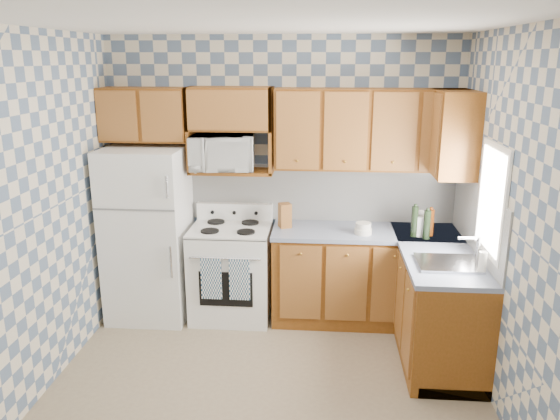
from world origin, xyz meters
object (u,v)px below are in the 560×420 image
at_px(stove_body, 232,273).
at_px(electric_kettle, 420,225).
at_px(refrigerator, 148,234).
at_px(microwave, 222,152).

relative_size(stove_body, electric_kettle, 4.86).
bearing_deg(stove_body, refrigerator, -178.22).
xyz_separation_m(refrigerator, stove_body, (0.80, 0.03, -0.39)).
bearing_deg(electric_kettle, stove_body, 177.03).
height_order(microwave, electric_kettle, microwave).
bearing_deg(electric_kettle, microwave, 172.35).
height_order(refrigerator, stove_body, refrigerator).
distance_m(refrigerator, electric_kettle, 2.58).
distance_m(refrigerator, stove_body, 0.89).
relative_size(stove_body, microwave, 1.49).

